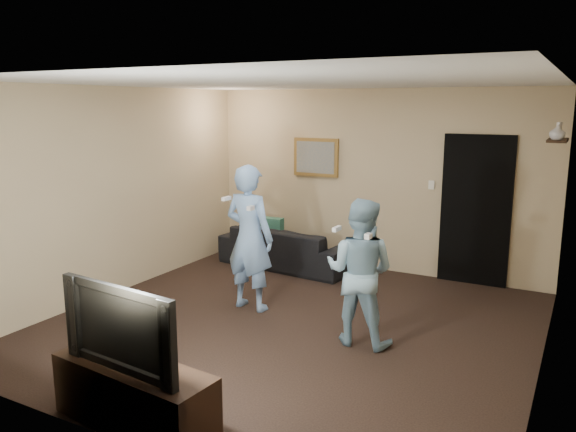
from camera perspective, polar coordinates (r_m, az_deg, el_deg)
The scene contains 19 objects.
ground at distance 6.28m, azimuth 0.29°, elevation -11.00°, with size 5.00×5.00×0.00m, color black.
ceiling at distance 5.81m, azimuth 0.32°, elevation 13.45°, with size 5.00×5.00×0.04m, color silver.
wall_back at distance 8.17m, azimuth 8.63°, elevation 3.56°, with size 5.00×0.04×2.60m, color tan.
wall_front at distance 3.94m, azimuth -17.18°, elevation -5.15°, with size 5.00×0.04×2.60m, color tan.
wall_left at distance 7.41m, azimuth -17.02°, elevation 2.40°, with size 0.04×5.00×2.60m, color tan.
wall_right at distance 5.24m, azimuth 25.20°, elevation -1.71°, with size 0.04×5.00×2.60m, color tan.
sofa at distance 8.34m, azimuth -0.07°, elevation -3.17°, with size 2.03×0.79×0.59m, color black.
throw_pillow at distance 8.46m, azimuth -2.04°, elevation -1.70°, with size 0.47×0.15×0.47m, color #1A4F43.
painting_frame at distance 8.46m, azimuth 2.86°, elevation 5.98°, with size 0.72×0.05×0.57m, color olive.
painting_canvas at distance 8.43m, azimuth 2.78°, elevation 5.97°, with size 0.62×0.01×0.47m, color slate.
doorway at distance 7.82m, azimuth 18.51°, elevation 0.53°, with size 0.90×0.06×2.00m, color black.
light_switch at distance 7.90m, azimuth 14.37°, elevation 3.07°, with size 0.08×0.02×0.12m, color silver.
wall_shelf at distance 6.94m, azimuth 25.73°, elevation 6.95°, with size 0.20×0.60×0.03m, color black.
shelf_vase at distance 6.71m, azimuth 25.69°, elevation 7.69°, with size 0.16×0.16×0.17m, color #BCBCC2.
shelf_figurine at distance 6.97m, azimuth 25.82°, elevation 7.83°, with size 0.06×0.06×0.18m, color #BBBBBF.
tv_console at distance 4.54m, azimuth -15.33°, elevation -17.16°, with size 1.35×0.43×0.48m, color black.
television at distance 4.30m, azimuth -15.73°, elevation -10.54°, with size 1.12×0.15×0.64m, color black.
wii_player_left at distance 6.54m, azimuth -3.94°, elevation -2.21°, with size 0.65×0.52×1.71m.
wii_player_right at distance 5.65m, azimuth 7.29°, elevation -5.66°, with size 0.74×0.58×1.48m.
Camera 1 is at (2.74, -5.12, 2.38)m, focal length 35.00 mm.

